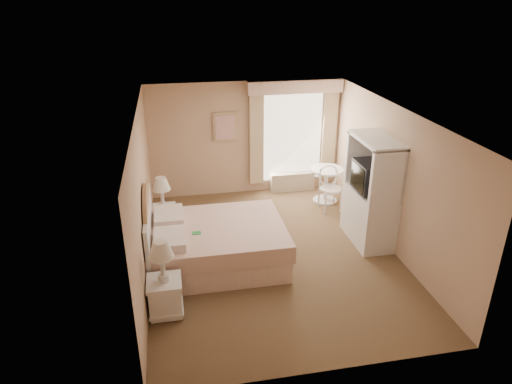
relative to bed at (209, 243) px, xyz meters
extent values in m
cube|color=brown|center=(1.11, 0.09, -0.38)|extent=(4.20, 5.50, 0.01)
cube|color=silver|center=(1.11, 0.09, 2.12)|extent=(4.20, 5.50, 0.01)
cube|color=tan|center=(1.11, 2.84, 0.87)|extent=(4.20, 0.01, 2.50)
cube|color=tan|center=(1.11, -2.66, 0.87)|extent=(4.20, 0.01, 2.50)
cube|color=tan|center=(-0.99, 0.09, 0.87)|extent=(0.01, 5.50, 2.50)
cube|color=tan|center=(3.21, 0.09, 0.87)|extent=(0.01, 5.50, 2.50)
cube|color=white|center=(2.16, 2.81, 0.87)|extent=(1.30, 0.02, 2.00)
cube|color=tan|center=(1.33, 2.76, 0.87)|extent=(0.30, 0.08, 2.05)
cube|color=tan|center=(2.99, 2.76, 0.87)|extent=(0.30, 0.08, 2.05)
cube|color=#DFA691|center=(2.16, 2.72, 1.99)|extent=(2.05, 0.20, 0.28)
cube|color=beige|center=(2.16, 2.72, -0.17)|extent=(1.00, 0.22, 0.42)
cube|color=tan|center=(0.66, 2.81, 1.17)|extent=(0.52, 0.03, 0.62)
cube|color=beige|center=(0.66, 2.79, 1.17)|extent=(0.42, 0.02, 0.52)
cube|color=#DFA691|center=(0.11, 0.00, -0.19)|extent=(2.22, 1.69, 0.38)
cube|color=beige|center=(0.11, 0.00, 0.15)|extent=(2.28, 1.76, 0.30)
cube|color=silver|center=(-0.62, -0.40, 0.36)|extent=(0.48, 0.66, 0.15)
cube|color=silver|center=(-0.62, 0.40, 0.36)|extent=(0.48, 0.66, 0.15)
cube|color=green|center=(-0.20, -0.16, 0.30)|extent=(0.14, 0.10, 0.01)
cube|color=silver|center=(-0.94, 0.00, 0.20)|extent=(0.06, 1.80, 1.16)
cylinder|color=#9A7252|center=(-0.94, 0.00, 0.31)|extent=(0.05, 1.59, 1.59)
cube|color=white|center=(-0.73, -1.20, -0.12)|extent=(0.44, 0.44, 0.48)
cube|color=white|center=(-0.73, -1.20, 0.15)|extent=(0.48, 0.48, 0.06)
cube|color=white|center=(-0.73, -1.20, -0.29)|extent=(0.48, 0.48, 0.05)
cylinder|color=silver|center=(-0.73, -1.20, 0.22)|extent=(0.15, 0.15, 0.10)
cylinder|color=silver|center=(-0.73, -1.20, 0.41)|extent=(0.07, 0.07, 0.38)
cone|color=white|center=(-0.73, -1.20, 0.67)|extent=(0.34, 0.34, 0.25)
cube|color=white|center=(-0.73, 1.21, -0.13)|extent=(0.42, 0.42, 0.46)
cube|color=white|center=(-0.73, 1.21, 0.12)|extent=(0.46, 0.46, 0.06)
cube|color=white|center=(-0.73, 1.21, -0.29)|extent=(0.46, 0.46, 0.05)
cylinder|color=silver|center=(-0.73, 1.21, 0.20)|extent=(0.15, 0.15, 0.09)
cylinder|color=silver|center=(-0.73, 1.21, 0.38)|extent=(0.06, 0.06, 0.37)
cone|color=white|center=(-0.73, 1.21, 0.63)|extent=(0.33, 0.33, 0.24)
cylinder|color=silver|center=(2.72, 2.01, -0.37)|extent=(0.53, 0.53, 0.03)
cylinder|color=silver|center=(2.72, 2.01, -0.01)|extent=(0.08, 0.08, 0.71)
cylinder|color=white|center=(2.72, 2.01, 0.35)|extent=(0.71, 0.71, 0.04)
cylinder|color=silver|center=(2.51, 1.40, -0.15)|extent=(0.03, 0.03, 0.46)
cylinder|color=silver|center=(2.85, 1.43, -0.15)|extent=(0.03, 0.03, 0.46)
cylinder|color=silver|center=(2.48, 1.74, -0.15)|extent=(0.03, 0.03, 0.46)
cylinder|color=silver|center=(2.83, 1.77, -0.15)|extent=(0.03, 0.03, 0.46)
cylinder|color=white|center=(2.67, 1.58, 0.09)|extent=(0.48, 0.48, 0.04)
torus|color=silver|center=(2.66, 1.73, 0.33)|extent=(0.45, 0.14, 0.44)
cylinder|color=silver|center=(2.48, 1.74, 0.28)|extent=(0.03, 0.03, 0.41)
cylinder|color=silver|center=(2.83, 1.77, 0.28)|extent=(0.03, 0.03, 0.41)
cube|color=white|center=(2.92, 0.25, 0.10)|extent=(0.59, 1.18, 0.96)
cube|color=white|center=(2.92, -0.30, 1.06)|extent=(0.59, 0.09, 0.96)
cube|color=white|center=(2.92, 0.79, 1.06)|extent=(0.59, 0.09, 0.96)
cube|color=white|center=(2.92, 0.25, 1.54)|extent=(0.59, 1.18, 0.06)
cube|color=white|center=(3.19, 0.25, 1.06)|extent=(0.04, 1.18, 0.96)
cube|color=black|center=(2.90, 0.25, 0.88)|extent=(0.51, 0.64, 0.51)
cube|color=black|center=(2.64, 0.25, 0.88)|extent=(0.02, 0.53, 0.43)
camera|label=1|loc=(-0.46, -6.60, 3.85)|focal=32.00mm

